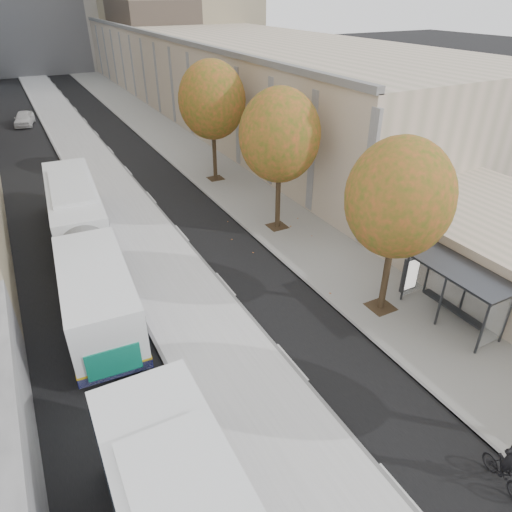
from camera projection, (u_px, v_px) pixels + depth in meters
bus_platform at (102, 178)px, 33.83m from camera, size 4.25×150.00×0.15m
sidewalk at (202, 162)px, 37.11m from camera, size 4.75×150.00×0.08m
building_tan at (196, 59)px, 61.80m from camera, size 18.00×92.00×8.00m
bus_shelter at (462, 277)px, 18.39m from camera, size 1.90×4.40×2.53m
tree_c at (399, 199)px, 17.54m from camera, size 4.20×4.20×7.28m
tree_d at (280, 136)px, 24.27m from camera, size 4.40×4.40×7.60m
tree_e at (212, 100)px, 31.00m from camera, size 4.60×4.60×7.92m
bus_far at (83, 239)px, 22.38m from camera, size 3.77×17.73×2.93m
cyclist at (507, 467)px, 12.67m from camera, size 0.70×1.60×1.98m
distant_car at (24, 118)px, 47.04m from camera, size 2.48×4.37×1.40m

